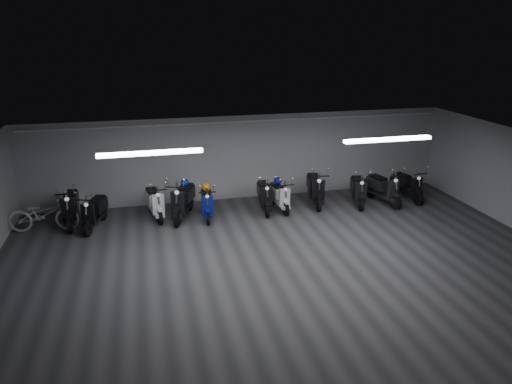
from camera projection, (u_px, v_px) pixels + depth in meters
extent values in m
cube|color=#323234|center=(286.00, 265.00, 11.55)|extent=(14.00, 10.00, 0.01)
cube|color=gray|center=(288.00, 153.00, 10.62)|extent=(14.00, 10.00, 0.01)
cube|color=#9E9FA1|center=(243.00, 158.00, 15.68)|extent=(14.00, 0.01, 2.80)
cube|color=#9E9FA1|center=(394.00, 342.00, 6.49)|extent=(14.00, 0.01, 2.80)
cube|color=white|center=(151.00, 153.00, 10.90)|extent=(2.40, 0.18, 0.08)
cube|color=white|center=(388.00, 139.00, 12.23)|extent=(2.40, 0.18, 0.08)
cylinder|color=white|center=(243.00, 121.00, 15.20)|extent=(13.60, 0.05, 0.05)
imported|color=white|center=(43.00, 211.00, 13.30)|extent=(1.94, 0.84, 1.22)
sphere|color=#0B0E7F|center=(278.00, 181.00, 14.98)|extent=(0.26, 0.26, 0.26)
sphere|color=orange|center=(206.00, 187.00, 14.36)|extent=(0.26, 0.26, 0.26)
sphere|color=navy|center=(185.00, 183.00, 14.32)|extent=(0.25, 0.25, 0.25)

